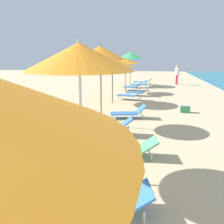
# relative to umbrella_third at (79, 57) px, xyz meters

# --- Properties ---
(umbrella_third) EXTENTS (2.19, 2.19, 2.89)m
(umbrella_third) POSITION_rel_umbrella_third_xyz_m (0.00, 0.00, 0.00)
(umbrella_third) COLOR silver
(umbrella_third) RESTS_ON ground
(lounger_third_shoreside) EXTENTS (1.57, 0.79, 0.50)m
(lounger_third_shoreside) POSITION_rel_umbrella_third_xyz_m (0.93, 1.18, -2.30)
(lounger_third_shoreside) COLOR #4CA572
(lounger_third_shoreside) RESTS_ON ground
(lounger_third_inland) EXTENTS (1.37, 0.90, 0.46)m
(lounger_third_inland) POSITION_rel_umbrella_third_xyz_m (0.87, -1.22, -2.30)
(lounger_third_inland) COLOR blue
(lounger_third_inland) RESTS_ON ground
(umbrella_fourth) EXTENTS (1.85, 1.85, 2.95)m
(umbrella_fourth) POSITION_rel_umbrella_third_xyz_m (-0.33, 3.99, 0.09)
(umbrella_fourth) COLOR olive
(umbrella_fourth) RESTS_ON ground
(lounger_fourth_shoreside) EXTENTS (1.54, 0.83, 0.56)m
(lounger_fourth_shoreside) POSITION_rel_umbrella_third_xyz_m (0.60, 5.23, -2.29)
(lounger_fourth_shoreside) COLOR blue
(lounger_fourth_shoreside) RESTS_ON ground
(lounger_fourth_inland) EXTENTS (1.53, 0.69, 0.61)m
(lounger_fourth_inland) POSITION_rel_umbrella_third_xyz_m (0.19, 2.92, -2.23)
(lounger_fourth_inland) COLOR blue
(lounger_fourth_inland) RESTS_ON ground
(umbrella_fifth) EXTENTS (2.31, 2.31, 2.50)m
(umbrella_fifth) POSITION_rel_umbrella_third_xyz_m (-0.54, 8.42, -0.36)
(umbrella_fifth) COLOR #4C4C51
(umbrella_fifth) RESTS_ON ground
(lounger_fifth_shoreside) EXTENTS (1.60, 0.89, 0.55)m
(lounger_fifth_shoreside) POSITION_rel_umbrella_third_xyz_m (0.36, 9.51, -2.25)
(lounger_fifth_shoreside) COLOR blue
(lounger_fifth_shoreside) RESTS_ON ground
(umbrella_sixth) EXTENTS (1.86, 1.86, 2.37)m
(umbrella_sixth) POSITION_rel_umbrella_third_xyz_m (-0.18, 12.36, -0.41)
(umbrella_sixth) COLOR olive
(umbrella_sixth) RESTS_ON ground
(lounger_sixth_shoreside) EXTENTS (1.36, 0.92, 0.54)m
(lounger_sixth_shoreside) POSITION_rel_umbrella_third_xyz_m (0.26, 13.49, -2.25)
(lounger_sixth_shoreside) COLOR blue
(lounger_sixth_shoreside) RESTS_ON ground
(lounger_sixth_inland) EXTENTS (1.56, 0.74, 0.62)m
(lounger_sixth_inland) POSITION_rel_umbrella_third_xyz_m (0.78, 11.08, -2.27)
(lounger_sixth_inland) COLOR blue
(lounger_sixth_inland) RESTS_ON ground
(umbrella_farthest) EXTENTS (2.18, 2.18, 2.85)m
(umbrella_farthest) POSITION_rel_umbrella_third_xyz_m (-0.15, 16.32, -0.05)
(umbrella_farthest) COLOR olive
(umbrella_farthest) RESTS_ON ground
(lounger_farthest_shoreside) EXTENTS (1.71, 0.93, 0.52)m
(lounger_farthest_shoreside) POSITION_rel_umbrella_third_xyz_m (0.91, 17.39, -2.29)
(lounger_farthest_shoreside) COLOR blue
(lounger_farthest_shoreside) RESTS_ON ground
(lounger_farthest_inland) EXTENTS (1.42, 0.91, 0.59)m
(lounger_farthest_inland) POSITION_rel_umbrella_third_xyz_m (0.68, 15.04, -2.25)
(lounger_farthest_inland) COLOR blue
(lounger_farthest_inland) RESTS_ON ground
(person_walking_near) EXTENTS (0.36, 0.42, 1.69)m
(person_walking_near) POSITION_rel_umbrella_third_xyz_m (3.81, 17.63, -1.51)
(person_walking_near) COLOR #D8334C
(person_walking_near) RESTS_ON ground
(cooler_box) EXTENTS (0.45, 0.33, 0.36)m
(cooler_box) POSITION_rel_umbrella_third_xyz_m (3.07, 6.67, -2.37)
(cooler_box) COLOR #338C59
(cooler_box) RESTS_ON ground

